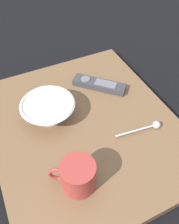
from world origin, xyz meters
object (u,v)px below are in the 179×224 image
cereal_bowl (48,109)px  teaspoon (151,126)px  coffee_mug (78,176)px  tv_remote_near (99,85)px

cereal_bowl → teaspoon: size_ratio=1.16×
cereal_bowl → coffee_mug: size_ratio=1.53×
tv_remote_near → teaspoon: bearing=-167.0°
cereal_bowl → tv_remote_near: cereal_bowl is taller
teaspoon → cereal_bowl: bearing=55.1°
coffee_mug → tv_remote_near: size_ratio=0.66×
teaspoon → tv_remote_near: same height
cereal_bowl → tv_remote_near: 0.21m
coffee_mug → teaspoon: 0.28m
coffee_mug → cereal_bowl: bearing=-2.2°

